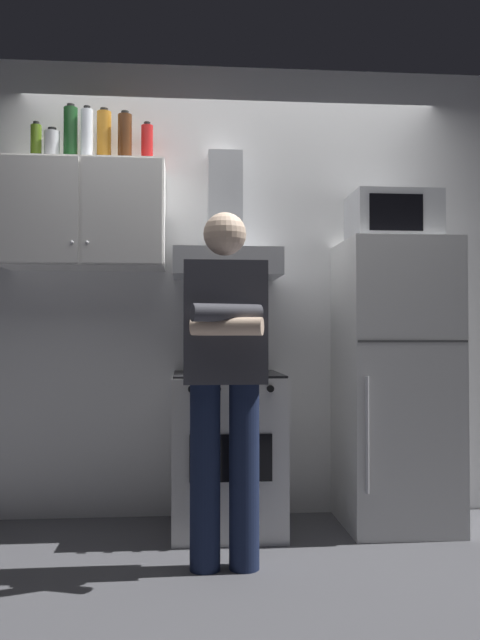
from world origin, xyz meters
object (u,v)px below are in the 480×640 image
range_hood (226,244)px  bottle_wine_green (71,134)px  microwave (393,218)px  refrigerator (395,383)px  bottle_soda_red (147,145)px  upper_cabinet (85,215)px  person_standing (225,372)px  bottle_olive_oil (36,143)px  bottle_rum_dark (125,139)px  bottle_vodka_clear (87,135)px  stove_oven (227,451)px  bottle_canister_steel (52,145)px  bottle_liquor_amber (104,138)px

range_hood → bottle_wine_green: 1.07m
range_hood → microwave: bearing=-6.5°
refrigerator → bottle_soda_red: size_ratio=6.39×
upper_cabinet → person_standing: (0.75, -0.73, -0.85)m
bottle_soda_red → microwave: bearing=-5.7°
refrigerator → bottle_olive_oil: bearing=176.4°
person_standing → bottle_wine_green: 1.71m
refrigerator → bottle_rum_dark: size_ratio=5.35×
person_standing → bottle_vodka_clear: bearing=136.3°
microwave → bottle_rum_dark: bottle_rum_dark is taller
bottle_soda_red → bottle_olive_oil: size_ratio=1.10×
stove_oven → bottle_soda_red: 1.80m
person_standing → bottle_wine_green: size_ratio=4.99×
refrigerator → bottle_canister_steel: (-1.93, 0.10, 1.34)m
bottle_canister_steel → microwave: bearing=-2.3°
stove_oven → bottle_olive_oil: 2.04m
person_standing → bottle_rum_dark: size_ratio=5.48×
bottle_liquor_amber → microwave: bearing=-4.7°
bottle_wine_green → bottle_soda_red: bearing=5.0°
refrigerator → bottle_canister_steel: bottle_canister_steel is taller
bottle_wine_green → stove_oven: bearing=-7.8°
stove_oven → bottle_olive_oil: (-1.07, 0.13, 1.72)m
stove_oven → bottle_vodka_clear: 1.94m
upper_cabinet → range_hood: size_ratio=1.20×
refrigerator → stove_oven: bearing=-180.0°
microwave → bottle_rum_dark: bearing=176.0°
upper_cabinet → bottle_rum_dark: size_ratio=3.01×
upper_cabinet → bottle_olive_oil: size_ratio=3.97×
person_standing → bottle_vodka_clear: size_ratio=5.25×
refrigerator → person_standing: person_standing is taller
bottle_vodka_clear → bottle_liquor_amber: size_ratio=0.97×
range_hood → bottle_olive_oil: 1.21m
bottle_wine_green → bottle_liquor_amber: size_ratio=1.02×
stove_oven → upper_cabinet: bearing=171.1°
stove_oven → bottle_vodka_clear: (-0.79, 0.10, 1.77)m
bottle_wine_green → bottle_liquor_amber: (0.18, 0.03, -0.00)m
bottle_vodka_clear → upper_cabinet: bearing=116.4°
stove_oven → bottle_rum_dark: bearing=167.7°
microwave → bottle_rum_dark: (-1.53, 0.11, 0.45)m
bottle_rum_dark → bottle_canister_steel: size_ratio=1.63×
bottle_soda_red → bottle_canister_steel: bearing=-173.4°
stove_oven → bottle_wine_green: bottle_wine_green is taller
range_hood → bottle_rum_dark: size_ratio=2.51×
refrigerator → bottle_canister_steel: 2.35m
bottle_vodka_clear → bottle_canister_steel: (-0.19, -0.00, -0.06)m
stove_oven → refrigerator: (0.95, 0.00, 0.37)m
microwave → bottle_soda_red: size_ratio=1.92×
bottle_vodka_clear → bottle_canister_steel: bottle_vodka_clear is taller
person_standing → microwave: bearing=32.0°
range_hood → bottle_canister_steel: (-0.98, -0.03, 0.54)m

